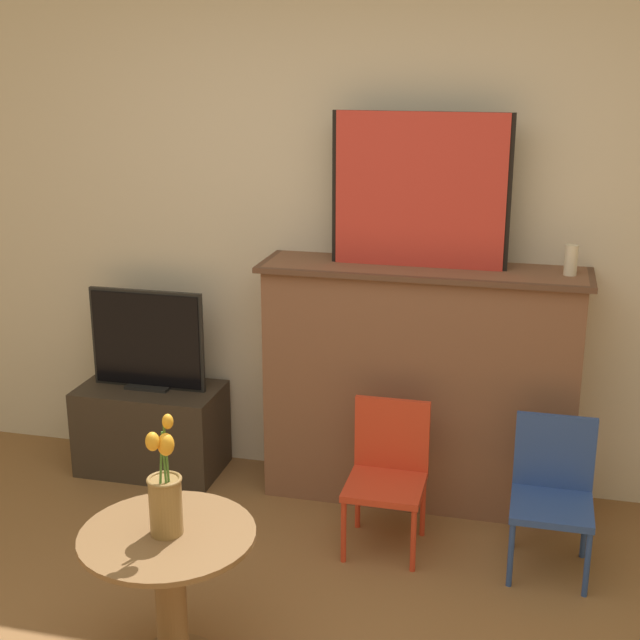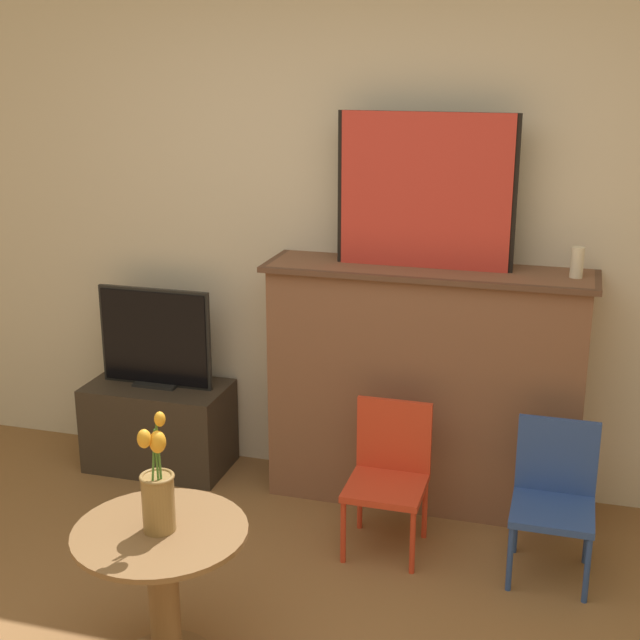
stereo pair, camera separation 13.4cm
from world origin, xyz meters
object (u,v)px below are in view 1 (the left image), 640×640
at_px(vase_tulips, 165,495).
at_px(tv_monitor, 147,341).
at_px(chair_red, 388,468).
at_px(chair_blue, 553,488).
at_px(painting, 420,191).

bearing_deg(vase_tulips, tv_monitor, 116.60).
relative_size(chair_red, vase_tulips, 1.46).
bearing_deg(chair_red, tv_monitor, 161.99).
relative_size(chair_blue, vase_tulips, 1.46).
bearing_deg(chair_blue, vase_tulips, -141.39).
distance_m(tv_monitor, chair_blue, 2.09).
bearing_deg(vase_tulips, painting, 67.55).
height_order(chair_red, chair_blue, same).
distance_m(chair_red, vase_tulips, 1.23).
height_order(tv_monitor, vase_tulips, vase_tulips).
bearing_deg(vase_tulips, chair_red, 60.69).
xyz_separation_m(painting, chair_red, (-0.04, -0.47, -1.15)).
height_order(painting, chair_blue, painting).
height_order(tv_monitor, chair_blue, tv_monitor).
distance_m(painting, tv_monitor, 1.58).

